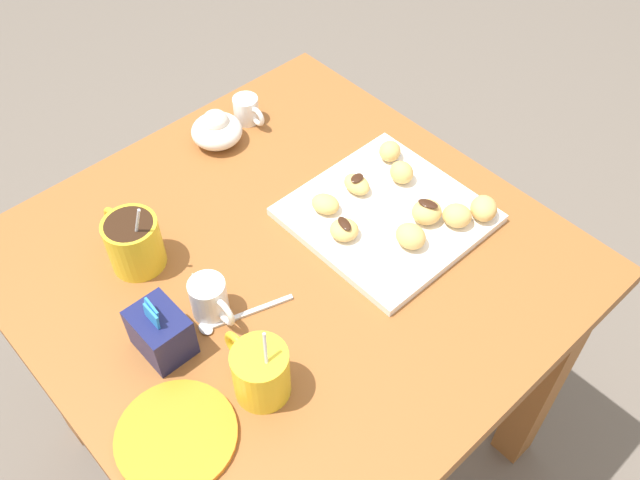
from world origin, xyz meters
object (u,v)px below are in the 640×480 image
coffee_mug_yellow_left (260,371)px  sugar_caddy (161,332)px  dining_table (290,303)px  beignet_4 (344,230)px  beignet_0 (411,236)px  beignet_7 (325,204)px  saucer_orange_left (176,436)px  ice_cream_bowl (217,129)px  beignet_6 (357,184)px  beignet_2 (484,208)px  beignet_1 (427,212)px  beignet_3 (457,215)px  beignet_5 (402,172)px  pastry_plate_square (387,215)px  cream_pitcher_white (209,297)px  coffee_mug_yellow_right (133,241)px  chocolate_sauce_pitcher (246,108)px

coffee_mug_yellow_left → sugar_caddy: size_ratio=1.36×
dining_table → beignet_4: 0.19m
beignet_0 → beignet_7: (0.16, 0.05, -0.00)m
beignet_0 → saucer_orange_left: bearing=91.5°
ice_cream_bowl → beignet_6: ice_cream_bowl is taller
dining_table → beignet_2: 0.39m
beignet_1 → beignet_3: (-0.04, -0.03, 0.00)m
beignet_4 → beignet_7: (0.07, -0.02, -0.00)m
beignet_0 → beignet_5: bearing=-41.4°
pastry_plate_square → beignet_0: beignet_0 is taller
beignet_7 → cream_pitcher_white: bearing=96.2°
dining_table → coffee_mug_yellow_right: 0.31m
saucer_orange_left → beignet_0: bearing=-88.5°
pastry_plate_square → coffee_mug_yellow_left: size_ratio=2.13×
cream_pitcher_white → coffee_mug_yellow_right: bearing=9.5°
beignet_1 → beignet_2: size_ratio=1.01×
dining_table → beignet_4: size_ratio=17.21×
beignet_5 → coffee_mug_yellow_right: bearing=68.9°
coffee_mug_yellow_left → coffee_mug_yellow_right: bearing=0.0°
beignet_1 → beignet_3: 0.05m
dining_table → beignet_4: (-0.04, -0.10, 0.16)m
beignet_5 → beignet_1: bearing=157.4°
beignet_4 → ice_cream_bowl: bearing=0.3°
beignet_4 → beignet_5: (0.03, -0.17, 0.01)m
ice_cream_bowl → beignet_2: ice_cream_bowl is taller
coffee_mug_yellow_right → beignet_1: (-0.28, -0.42, -0.02)m
coffee_mug_yellow_right → beignet_2: coffee_mug_yellow_right is taller
ice_cream_bowl → chocolate_sauce_pitcher: 0.09m
ice_cream_bowl → saucer_orange_left: bearing=137.4°
pastry_plate_square → beignet_4: (0.01, 0.10, 0.02)m
saucer_orange_left → cream_pitcher_white: bearing=-50.1°
sugar_caddy → beignet_7: sugar_caddy is taller
beignet_5 → beignet_6: bearing=64.5°
cream_pitcher_white → beignet_5: 0.44m
dining_table → coffee_mug_yellow_right: size_ratio=5.78×
beignet_2 → beignet_5: (0.16, 0.04, 0.00)m
beignet_5 → beignet_7: beignet_5 is taller
chocolate_sauce_pitcher → sugar_caddy: bearing=127.9°
cream_pitcher_white → beignet_3: 0.45m
dining_table → coffee_mug_yellow_left: size_ratio=6.03×
ice_cream_bowl → beignet_6: bearing=-161.9°
cream_pitcher_white → beignet_7: bearing=-83.8°
beignet_6 → chocolate_sauce_pitcher: bearing=2.1°
beignet_1 → beignet_7: size_ratio=1.03×
cream_pitcher_white → sugar_caddy: (-0.00, 0.09, 0.00)m
beignet_4 → beignet_7: same height
coffee_mug_yellow_left → beignet_4: coffee_mug_yellow_left is taller
coffee_mug_yellow_right → beignet_2: (-0.34, -0.51, -0.02)m
coffee_mug_yellow_left → beignet_2: 0.51m
chocolate_sauce_pitcher → beignet_6: 0.31m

